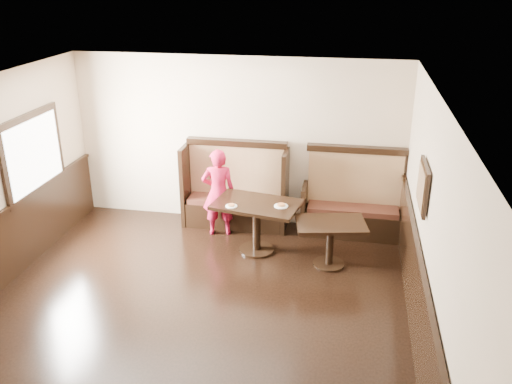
% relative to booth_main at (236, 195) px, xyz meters
% --- Properties ---
extents(ground, '(7.00, 7.00, 0.00)m').
position_rel_booth_main_xyz_m(ground, '(0.00, -3.30, -0.53)').
color(ground, black).
rests_on(ground, ground).
extents(room_shell, '(7.00, 7.00, 7.00)m').
position_rel_booth_main_xyz_m(room_shell, '(-0.30, -3.01, 0.14)').
color(room_shell, '#C6AB8F').
rests_on(room_shell, ground).
extents(booth_main, '(1.75, 0.72, 1.45)m').
position_rel_booth_main_xyz_m(booth_main, '(0.00, 0.00, 0.00)').
color(booth_main, black).
rests_on(booth_main, ground).
extents(booth_neighbor, '(1.65, 0.72, 1.45)m').
position_rel_booth_main_xyz_m(booth_neighbor, '(1.95, -0.00, -0.05)').
color(booth_neighbor, black).
rests_on(booth_neighbor, ground).
extents(table_main, '(1.38, 1.00, 0.80)m').
position_rel_booth_main_xyz_m(table_main, '(0.52, -0.90, 0.09)').
color(table_main, black).
rests_on(table_main, ground).
extents(table_neighbor, '(1.10, 0.83, 0.69)m').
position_rel_booth_main_xyz_m(table_neighbor, '(1.64, -1.14, -0.01)').
color(table_neighbor, black).
rests_on(table_neighbor, ground).
extents(child, '(0.60, 0.46, 1.46)m').
position_rel_booth_main_xyz_m(child, '(-0.19, -0.43, 0.20)').
color(child, '#B61338').
rests_on(child, ground).
extents(pizza_plate_left, '(0.18, 0.18, 0.03)m').
position_rel_booth_main_xyz_m(pizza_plate_left, '(0.17, -1.09, 0.29)').
color(pizza_plate_left, white).
rests_on(pizza_plate_left, table_main).
extents(pizza_plate_right, '(0.21, 0.21, 0.04)m').
position_rel_booth_main_xyz_m(pizza_plate_right, '(0.90, -0.96, 0.29)').
color(pizza_plate_right, white).
rests_on(pizza_plate_right, table_main).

